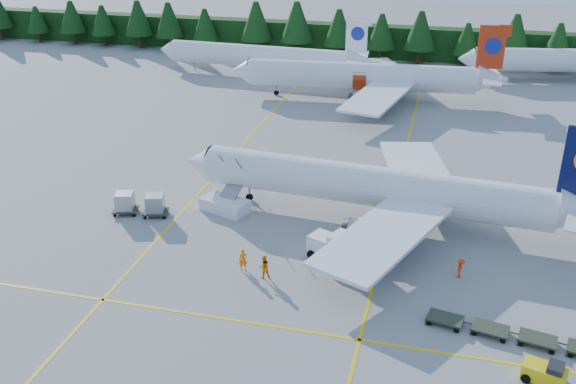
% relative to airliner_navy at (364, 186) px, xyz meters
% --- Properties ---
extents(ground, '(320.00, 320.00, 0.00)m').
position_rel_airliner_navy_xyz_m(ground, '(-3.47, -12.89, -3.41)').
color(ground, gray).
rests_on(ground, ground).
extents(taxi_stripe_a, '(0.25, 120.00, 0.01)m').
position_rel_airliner_navy_xyz_m(taxi_stripe_a, '(-17.47, 7.11, -3.40)').
color(taxi_stripe_a, yellow).
rests_on(taxi_stripe_a, ground).
extents(taxi_stripe_b, '(0.25, 120.00, 0.01)m').
position_rel_airliner_navy_xyz_m(taxi_stripe_b, '(2.53, 7.11, -3.40)').
color(taxi_stripe_b, yellow).
rests_on(taxi_stripe_b, ground).
extents(taxi_stripe_cross, '(80.00, 0.25, 0.01)m').
position_rel_airliner_navy_xyz_m(taxi_stripe_cross, '(-3.47, -18.89, -3.40)').
color(taxi_stripe_cross, yellow).
rests_on(taxi_stripe_cross, ground).
extents(treeline_hedge, '(220.00, 4.00, 6.00)m').
position_rel_airliner_navy_xyz_m(treeline_hedge, '(-3.47, 69.11, -0.41)').
color(treeline_hedge, black).
rests_on(treeline_hedge, ground).
extents(airliner_navy, '(38.98, 31.96, 11.34)m').
position_rel_airliner_navy_xyz_m(airliner_navy, '(0.00, 0.00, 0.00)').
color(airliner_navy, white).
rests_on(airliner_navy, ground).
extents(airliner_red, '(40.47, 33.20, 11.76)m').
position_rel_airliner_navy_xyz_m(airliner_red, '(-6.94, 39.76, 0.13)').
color(airliner_red, white).
rests_on(airliner_red, ground).
extents(airliner_far_left, '(37.48, 5.53, 10.89)m').
position_rel_airliner_navy_xyz_m(airliner_far_left, '(-26.67, 49.91, 0.01)').
color(airliner_far_left, white).
rests_on(airliner_far_left, ground).
extents(airliner_far_right, '(38.94, 10.31, 11.41)m').
position_rel_airliner_navy_xyz_m(airliner_far_right, '(25.95, 58.91, 0.17)').
color(airliner_far_right, white).
rests_on(airliner_far_right, ground).
extents(airstairs, '(5.28, 7.17, 4.27)m').
position_rel_airliner_navy_xyz_m(airstairs, '(-13.31, -1.51, -2.48)').
color(airstairs, white).
rests_on(airstairs, ground).
extents(service_truck, '(5.87, 4.03, 2.67)m').
position_rel_airliner_navy_xyz_m(service_truck, '(-0.72, -8.81, -2.09)').
color(service_truck, silver).
rests_on(service_truck, ground).
extents(baggage_tug, '(2.98, 2.15, 1.44)m').
position_rel_airliner_navy_xyz_m(baggage_tug, '(14.68, -20.17, -2.70)').
color(baggage_tug, yellow).
rests_on(baggage_tug, ground).
extents(dolly_train, '(12.27, 3.34, 0.15)m').
position_rel_airliner_navy_xyz_m(dolly_train, '(13.00, -16.11, -2.93)').
color(dolly_train, '#313526').
rests_on(dolly_train, ground).
extents(uld_pair, '(5.85, 2.72, 1.83)m').
position_rel_airliner_navy_xyz_m(uld_pair, '(-21.17, -4.71, -2.17)').
color(uld_pair, '#313526').
rests_on(uld_pair, ground).
extents(crew_a, '(0.84, 0.71, 1.96)m').
position_rel_airliner_navy_xyz_m(crew_a, '(-8.27, -12.04, -2.43)').
color(crew_a, orange).
rests_on(crew_a, ground).
extents(crew_b, '(1.23, 1.16, 2.01)m').
position_rel_airliner_navy_xyz_m(crew_b, '(-6.27, -12.71, -2.40)').
color(crew_b, orange).
rests_on(crew_b, ground).
extents(crew_c, '(0.61, 0.78, 1.70)m').
position_rel_airliner_navy_xyz_m(crew_c, '(9.24, -8.75, -2.56)').
color(crew_c, '#F33505').
rests_on(crew_c, ground).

